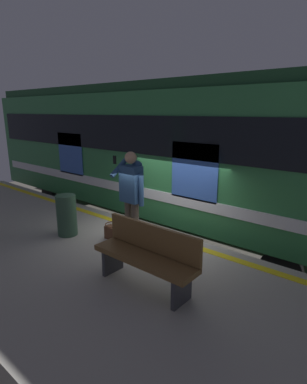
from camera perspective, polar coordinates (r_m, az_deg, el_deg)
The scene contains 10 objects.
ground_plane at distance 7.26m, azimuth 1.47°, elevation -15.04°, with size 23.89×23.89×0.00m, color #4C4742.
platform at distance 5.79m, azimuth -11.41°, elevation -17.40°, with size 15.00×3.95×1.11m, color #9E998E.
safety_line at distance 6.56m, azimuth -0.12°, elevation -7.56°, with size 14.70×0.16×0.01m, color yellow.
track_rail_near at distance 8.12m, azimuth 7.08°, elevation -11.11°, with size 19.50×0.08×0.16m, color slate.
track_rail_far at distance 9.26m, azimuth 12.01°, elevation -7.98°, with size 19.50×0.08×0.16m, color slate.
train_carriage at distance 9.01m, azimuth 0.49°, elevation 8.36°, with size 12.58×2.79×4.14m.
passenger at distance 5.75m, azimuth -4.03°, elevation 0.18°, with size 0.57×0.55×1.78m.
handbag at distance 6.27m, azimuth -7.30°, elevation -7.33°, with size 0.38×0.35×0.33m.
bench at distance 4.56m, azimuth -1.24°, elevation -11.32°, with size 1.66×0.44×0.90m.
trash_bin at distance 6.60m, azimuth -15.67°, elevation -4.12°, with size 0.40×0.40×0.85m, color #2D4C38.
Camera 1 is at (-3.93, 4.93, 3.60)m, focal length 29.03 mm.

